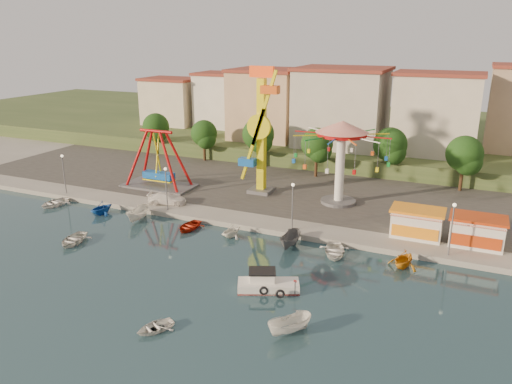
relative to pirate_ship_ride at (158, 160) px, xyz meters
The scene contains 37 objects.
ground 25.43m from the pirate_ship_ride, 55.05° to the right, with size 200.00×200.00×0.00m, color #152F3A.
quay_deck 44.07m from the pirate_ship_ride, 70.91° to the left, with size 200.00×100.00×0.60m, color #9E998E.
asphalt_pad 17.61m from the pirate_ship_ride, 33.41° to the left, with size 90.00×28.00×0.01m, color #4C4944.
hill_terrace 48.72m from the pirate_ship_ride, 72.84° to the left, with size 200.00×60.00×3.00m, color #384C26.
pirate_ship_ride is the anchor object (origin of this frame).
kamikaze_tower 15.10m from the pirate_ship_ride, 12.81° to the left, with size 4.27×3.10×16.50m.
wave_swinger 25.10m from the pirate_ship_ride, ahead, with size 11.60×11.60×10.40m.
booth_left 35.19m from the pirate_ship_ride, ahead, with size 5.40×3.78×3.08m.
booth_mid 40.91m from the pirate_ship_ride, ahead, with size 5.40×3.78×3.08m.
lamp_post_0 12.31m from the pirate_ship_ride, 142.02° to the right, with size 0.14×0.14×5.00m, color #59595E.
lamp_post_1 9.94m from the pirate_ship_ride, 49.86° to the right, with size 0.14×0.14×5.00m, color #59595E.
lamp_post_2 23.62m from the pirate_ship_ride, 18.62° to the right, with size 0.14×0.14×5.00m, color #59595E.
lamp_post_3 39.11m from the pirate_ship_ride, 11.11° to the right, with size 0.14×0.14×5.00m, color #59595E.
tree_0 20.18m from the pirate_ship_ride, 125.31° to the left, with size 4.60×4.60×7.19m.
tree_1 15.82m from the pirate_ship_ride, 95.99° to the left, with size 4.35×4.35×6.80m.
tree_2 17.48m from the pirate_ship_ride, 61.33° to the left, with size 5.02×5.02×7.85m.
tree_3 23.01m from the pirate_ship_ride, 37.00° to the left, with size 4.68×4.68×7.32m.
tree_4 32.99m from the pirate_ship_ride, 30.68° to the left, with size 4.86×4.86×7.60m.
tree_5 41.20m from the pirate_ship_ride, 21.37° to the left, with size 4.83×4.83×7.54m.
building_0 32.16m from the pirate_ship_ride, 126.68° to the left, with size 9.26×9.53×11.87m, color beige.
building_1 31.76m from the pirate_ship_ride, 102.74° to the left, with size 12.33×9.01×8.63m, color silver.
building_2 32.30m from the pirate_ship_ride, 78.90° to the left, with size 11.95×9.28×11.23m, color tan.
building_3 34.75m from the pirate_ship_ride, 54.78° to the left, with size 12.59×10.50×9.20m, color beige.
building_4 46.16m from the pirate_ship_ride, 43.46° to the left, with size 10.75×9.23×9.24m, color beige.
cabin_motorboat 31.88m from the pirate_ship_ride, 38.98° to the right, with size 5.56×3.89×1.83m.
rowboat_a 19.51m from the pirate_ship_ride, 83.39° to the right, with size 2.86×4.00×0.83m, color silver.
rowboat_b 35.09m from the pirate_ship_ride, 56.17° to the right, with size 2.09×2.92×0.61m, color white.
skiff 38.43m from the pirate_ship_ride, 41.48° to the right, with size 1.40×3.73×1.44m, color white.
van 8.29m from the pirate_ship_ride, 48.06° to the right, with size 1.93×4.75×1.38m, color white.
moored_boat_0 14.34m from the pirate_ship_ride, 128.84° to the right, with size 2.82×3.95×0.82m, color white.
moored_boat_1 11.36m from the pirate_ship_ride, 95.54° to the right, with size 2.71×3.14×1.66m, color #1246A2.
moored_boat_2 12.14m from the pirate_ship_ride, 67.79° to the right, with size 1.55×4.13×1.60m, color silver.
moored_boat_3 16.08m from the pirate_ship_ride, 43.59° to the right, with size 2.63×3.69×0.76m, color #AA210D.
moored_boat_4 20.08m from the pirate_ship_ride, 32.92° to the right, with size 2.36×2.74×1.44m, color silver.
moored_boat_5 25.95m from the pirate_ship_ride, 24.69° to the right, with size 1.54×4.10×1.59m, color #545559.
moored_boat_6 30.23m from the pirate_ship_ride, 20.98° to the right, with size 3.00×4.21×0.87m, color white.
moored_boat_7 36.41m from the pirate_ship_ride, 17.23° to the right, with size 2.82×3.26×1.72m, color orange.
Camera 1 is at (24.87, -34.64, 20.98)m, focal length 35.00 mm.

